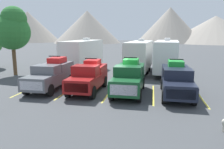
{
  "coord_description": "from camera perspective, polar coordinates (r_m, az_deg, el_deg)",
  "views": [
    {
      "loc": [
        3.12,
        -16.21,
        4.5
      ],
      "look_at": [
        0.0,
        0.89,
        1.2
      ],
      "focal_mm": 35.34,
      "sensor_mm": 36.0,
      "label": 1
    }
  ],
  "objects": [
    {
      "name": "ground_plane",
      "position": [
        17.11,
        -0.54,
        -4.5
      ],
      "size": [
        240.0,
        240.0,
        0.0
      ],
      "primitive_type": "plane",
      "color": "#3F4244"
    },
    {
      "name": "pickup_truck_a",
      "position": [
        18.57,
        -15.46,
        0.05
      ],
      "size": [
        2.21,
        5.55,
        2.62
      ],
      "color": "#595B60",
      "rests_on": "ground"
    },
    {
      "name": "pickup_truck_b",
      "position": [
        17.21,
        -6.08,
        -0.48
      ],
      "size": [
        2.15,
        5.25,
        2.52
      ],
      "color": "maroon",
      "rests_on": "ground"
    },
    {
      "name": "pickup_truck_c",
      "position": [
        16.5,
        4.43,
        -0.76
      ],
      "size": [
        2.22,
        5.36,
        2.66
      ],
      "color": "#144723",
      "rests_on": "ground"
    },
    {
      "name": "pickup_truck_d",
      "position": [
        16.65,
        16.34,
        -1.23
      ],
      "size": [
        2.2,
        5.73,
        2.58
      ],
      "color": "black",
      "rests_on": "ground"
    },
    {
      "name": "lot_stripe_a",
      "position": [
        19.35,
        -20.26,
        -3.37
      ],
      "size": [
        0.12,
        5.5,
        0.01
      ],
      "primitive_type": "cube",
      "color": "gold",
      "rests_on": "ground"
    },
    {
      "name": "lot_stripe_b",
      "position": [
        17.91,
        -11.08,
        -3.99
      ],
      "size": [
        0.12,
        5.5,
        0.01
      ],
      "primitive_type": "cube",
      "color": "gold",
      "rests_on": "ground"
    },
    {
      "name": "lot_stripe_c",
      "position": [
        17.01,
        -0.61,
        -4.58
      ],
      "size": [
        0.12,
        5.5,
        0.01
      ],
      "primitive_type": "cube",
      "color": "gold",
      "rests_on": "ground"
    },
    {
      "name": "lot_stripe_d",
      "position": [
        16.72,
        10.64,
        -5.04
      ],
      "size": [
        0.12,
        5.5,
        0.01
      ],
      "primitive_type": "cube",
      "color": "gold",
      "rests_on": "ground"
    },
    {
      "name": "lot_stripe_e",
      "position": [
        17.09,
        21.85,
        -5.31
      ],
      "size": [
        0.12,
        5.5,
        0.01
      ],
      "primitive_type": "cube",
      "color": "gold",
      "rests_on": "ground"
    },
    {
      "name": "camper_trailer_a",
      "position": [
        25.65,
        -7.53,
        5.21
      ],
      "size": [
        3.04,
        8.89,
        3.93
      ],
      "color": "silver",
      "rests_on": "ground"
    },
    {
      "name": "camper_trailer_b",
      "position": [
        25.38,
        7.12,
        5.05
      ],
      "size": [
        2.99,
        9.2,
        3.83
      ],
      "color": "silver",
      "rests_on": "ground"
    },
    {
      "name": "camper_trailer_c",
      "position": [
        24.53,
        13.9,
        4.75
      ],
      "size": [
        2.93,
        8.48,
        3.94
      ],
      "color": "white",
      "rests_on": "ground"
    },
    {
      "name": "tree_a",
      "position": [
        25.69,
        -24.34,
        10.71
      ],
      "size": [
        3.74,
        3.74,
        7.21
      ],
      "color": "brown",
      "rests_on": "ground"
    },
    {
      "name": "mountain_ridge",
      "position": [
        103.41,
        13.84,
        11.81
      ],
      "size": [
        156.12,
        45.33,
        15.9
      ],
      "color": "gray",
      "rests_on": "ground"
    }
  ]
}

